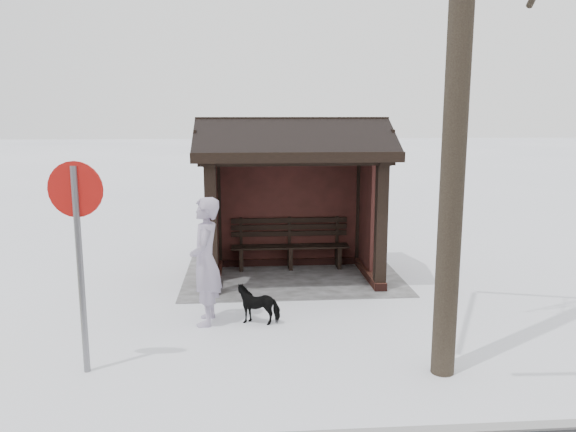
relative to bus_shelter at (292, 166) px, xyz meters
The scene contains 6 objects.
ground 2.17m from the bus_shelter, 90.00° to the left, with size 120.00×120.00×0.00m, color white.
trampled_patch 2.16m from the bus_shelter, 90.00° to the right, with size 4.20×3.20×0.02m, color #949499.
bus_shelter is the anchor object (origin of this frame).
pedestrian 3.12m from the bus_shelter, 58.25° to the left, with size 0.71×0.46×1.94m, color #9C90A9.
dog 3.18m from the bus_shelter, 73.70° to the left, with size 0.31×0.69×0.58m, color black.
road_sign 4.93m from the bus_shelter, 53.92° to the left, with size 0.67×0.13×2.62m.
Camera 1 is at (0.91, 10.52, 3.17)m, focal length 35.00 mm.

